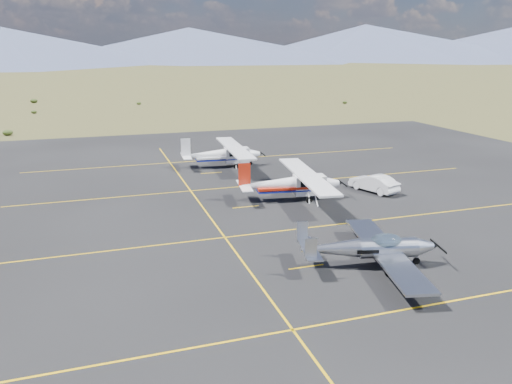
{
  "coord_description": "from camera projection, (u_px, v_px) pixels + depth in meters",
  "views": [
    {
      "loc": [
        -13.03,
        -25.71,
        11.04
      ],
      "look_at": [
        -2.78,
        5.73,
        1.6
      ],
      "focal_mm": 35.0,
      "sensor_mm": 36.0,
      "label": 1
    }
  ],
  "objects": [
    {
      "name": "aircraft_plain",
      "position": [
        223.0,
        154.0,
        48.48
      ],
      "size": [
        7.01,
        11.68,
        2.95
      ],
      "rotation": [
        0.0,
        0.0,
        -0.07
      ],
      "color": "white",
      "rests_on": "apron"
    },
    {
      "name": "ground",
      "position": [
        328.0,
        238.0,
        30.41
      ],
      "size": [
        1600.0,
        1600.0,
        0.0
      ],
      "primitive_type": "plane",
      "color": "#383D1C",
      "rests_on": "ground"
    },
    {
      "name": "apron",
      "position": [
        286.0,
        205.0,
        36.81
      ],
      "size": [
        72.0,
        72.0,
        0.02
      ],
      "primitive_type": "cube",
      "color": "black",
      "rests_on": "ground"
    },
    {
      "name": "aircraft_low_wing",
      "position": [
        372.0,
        248.0,
        26.14
      ],
      "size": [
        7.29,
        10.0,
        2.17
      ],
      "rotation": [
        0.0,
        0.0,
        -0.23
      ],
      "color": "#B9BBC0",
      "rests_on": "apron"
    },
    {
      "name": "aircraft_cessna",
      "position": [
        292.0,
        183.0,
        37.78
      ],
      "size": [
        7.17,
        11.85,
        2.99
      ],
      "rotation": [
        0.0,
        0.0,
        -0.14
      ],
      "color": "white",
      "rests_on": "apron"
    },
    {
      "name": "sedan",
      "position": [
        374.0,
        183.0,
        40.19
      ],
      "size": [
        2.79,
        4.46,
        1.39
      ],
      "primitive_type": "imported",
      "rotation": [
        0.0,
        0.0,
        3.48
      ],
      "color": "silver",
      "rests_on": "apron"
    }
  ]
}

